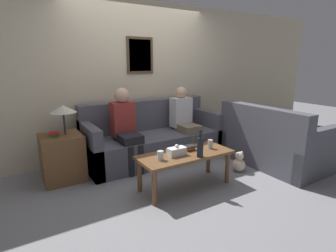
{
  "coord_description": "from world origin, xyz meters",
  "views": [
    {
      "loc": [
        -1.98,
        -3.2,
        1.6
      ],
      "look_at": [
        -0.07,
        -0.07,
        0.7
      ],
      "focal_mm": 28.0,
      "sensor_mm": 36.0,
      "label": 1
    }
  ],
  "objects": [
    {
      "name": "person_right",
      "position": [
        0.54,
        0.39,
        0.64
      ],
      "size": [
        0.34,
        0.59,
        1.18
      ],
      "color": "#756651",
      "rests_on": "ground_plane"
    },
    {
      "name": "coffee_table",
      "position": [
        -0.15,
        -0.62,
        0.4
      ],
      "size": [
        1.24,
        0.51,
        0.46
      ],
      "color": "brown",
      "rests_on": "ground_plane"
    },
    {
      "name": "wall_back",
      "position": [
        0.0,
        1.0,
        1.3
      ],
      "size": [
        9.0,
        0.08,
        2.6
      ],
      "color": "beige",
      "rests_on": "ground_plane"
    },
    {
      "name": "soda_can",
      "position": [
        0.25,
        -0.63,
        0.52
      ],
      "size": [
        0.07,
        0.07,
        0.12
      ],
      "color": "#BCBCC1",
      "rests_on": "coffee_table"
    },
    {
      "name": "side_table_with_lamp",
      "position": [
        -1.45,
        0.45,
        0.36
      ],
      "size": [
        0.53,
        0.53,
        1.04
      ],
      "color": "brown",
      "rests_on": "ground_plane"
    },
    {
      "name": "book_stack",
      "position": [
        -0.03,
        -0.54,
        0.5
      ],
      "size": [
        0.16,
        0.12,
        0.06
      ],
      "color": "red",
      "rests_on": "coffee_table"
    },
    {
      "name": "drinking_glass",
      "position": [
        -0.53,
        -0.65,
        0.52
      ],
      "size": [
        0.08,
        0.08,
        0.11
      ],
      "color": "silver",
      "rests_on": "coffee_table"
    },
    {
      "name": "teddy_bear",
      "position": [
        0.83,
        -0.63,
        0.13
      ],
      "size": [
        0.2,
        0.2,
        0.31
      ],
      "color": "beige",
      "rests_on": "ground_plane"
    },
    {
      "name": "couch_main",
      "position": [
        0.0,
        0.54,
        0.33
      ],
      "size": [
        2.27,
        0.89,
        0.96
      ],
      "color": "#4C4C56",
      "rests_on": "ground_plane"
    },
    {
      "name": "wine_bottle",
      "position": [
        -0.07,
        -0.81,
        0.59
      ],
      "size": [
        0.08,
        0.08,
        0.34
      ],
      "color": "black",
      "rests_on": "coffee_table"
    },
    {
      "name": "tissue_box",
      "position": [
        -0.28,
        -0.62,
        0.51
      ],
      "size": [
        0.23,
        0.12,
        0.14
      ],
      "color": "silver",
      "rests_on": "coffee_table"
    },
    {
      "name": "person_left",
      "position": [
        -0.54,
        0.38,
        0.67
      ],
      "size": [
        0.34,
        0.6,
        1.22
      ],
      "color": "black",
      "rests_on": "ground_plane"
    },
    {
      "name": "couch_side",
      "position": [
        1.47,
        -0.69,
        0.33
      ],
      "size": [
        0.89,
        1.53,
        0.96
      ],
      "rotation": [
        0.0,
        0.0,
        1.57
      ],
      "color": "#4C4C56",
      "rests_on": "ground_plane"
    },
    {
      "name": "ground_plane",
      "position": [
        0.0,
        0.0,
        0.0
      ],
      "size": [
        16.0,
        16.0,
        0.0
      ],
      "primitive_type": "plane",
      "color": "gray"
    }
  ]
}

